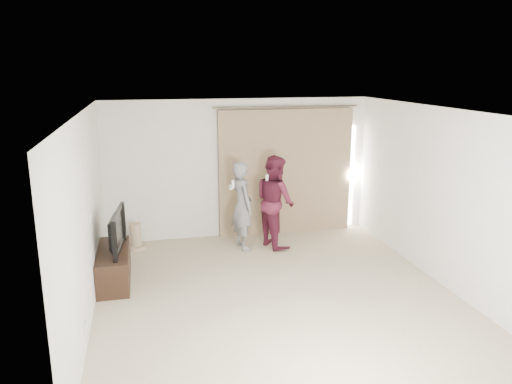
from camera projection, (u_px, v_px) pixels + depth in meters
floor at (276, 295)px, 7.11m from camera, size 5.50×5.50×0.00m
wall_back at (239, 169)px, 9.39m from camera, size 5.00×0.04×2.60m
wall_left at (85, 219)px, 6.25m from camera, size 0.04×5.50×2.60m
ceiling at (278, 111)px, 6.48m from camera, size 5.00×5.50×0.01m
curtain at (287, 172)px, 9.55m from camera, size 2.80×0.11×2.46m
tv_console at (114, 266)px, 7.50m from camera, size 0.45×1.31×0.50m
tv at (112, 231)px, 7.36m from camera, size 0.24×1.06×0.61m
scratching_post at (136, 238)px, 8.89m from camera, size 0.35×0.35×0.47m
person_man at (242, 206)px, 8.79m from camera, size 0.48×0.64×1.57m
person_woman at (275, 201)px, 8.90m from camera, size 0.83×0.95×1.66m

